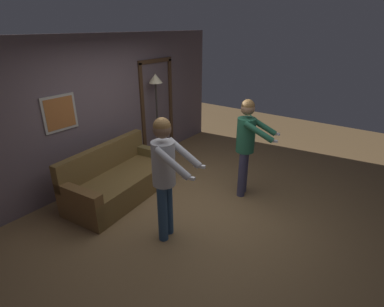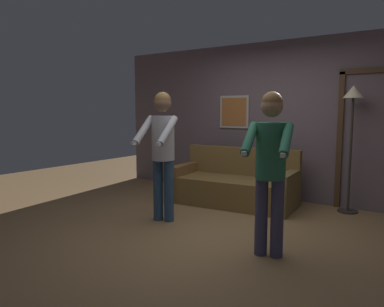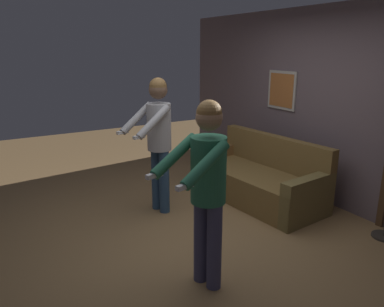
{
  "view_description": "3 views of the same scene",
  "coord_description": "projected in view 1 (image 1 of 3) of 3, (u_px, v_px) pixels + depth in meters",
  "views": [
    {
      "loc": [
        -3.28,
        -2.38,
        2.72
      ],
      "look_at": [
        -0.14,
        -0.11,
        1.05
      ],
      "focal_mm": 28.0,
      "sensor_mm": 36.0,
      "label": 1
    },
    {
      "loc": [
        2.39,
        -3.89,
        1.5
      ],
      "look_at": [
        -0.06,
        -0.39,
        0.99
      ],
      "focal_mm": 35.0,
      "sensor_mm": 36.0,
      "label": 2
    },
    {
      "loc": [
        3.4,
        -2.02,
        2.06
      ],
      "look_at": [
        0.13,
        -0.12,
        0.98
      ],
      "focal_mm": 35.0,
      "sensor_mm": 36.0,
      "label": 3
    }
  ],
  "objects": [
    {
      "name": "ground_plane",
      "position": [
        191.0,
        209.0,
        4.8
      ],
      "size": [
        12.0,
        12.0,
        0.0
      ],
      "primitive_type": "plane",
      "color": "olive"
    },
    {
      "name": "back_wall_assembly",
      "position": [
        101.0,
        111.0,
        5.38
      ],
      "size": [
        6.4,
        0.1,
        2.6
      ],
      "color": "#68585E",
      "rests_on": "ground_plane"
    },
    {
      "name": "couch",
      "position": [
        119.0,
        181.0,
        5.07
      ],
      "size": [
        1.98,
        1.04,
        0.87
      ],
      "color": "brown",
      "rests_on": "ground_plane"
    },
    {
      "name": "torchiere_lamp",
      "position": [
        156.0,
        92.0,
        6.07
      ],
      "size": [
        0.28,
        0.28,
        1.83
      ],
      "color": "#332D28",
      "rests_on": "ground_plane"
    },
    {
      "name": "person_standing_left",
      "position": [
        165.0,
        169.0,
        3.79
      ],
      "size": [
        0.52,
        0.68,
        1.71
      ],
      "color": "navy",
      "rests_on": "ground_plane"
    },
    {
      "name": "person_standing_right",
      "position": [
        247.0,
        140.0,
        4.85
      ],
      "size": [
        0.54,
        0.7,
        1.67
      ],
      "color": "#414162",
      "rests_on": "ground_plane"
    }
  ]
}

